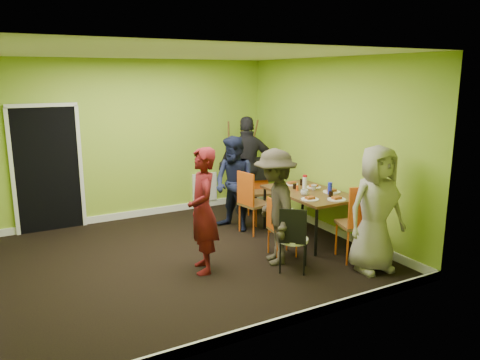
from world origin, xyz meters
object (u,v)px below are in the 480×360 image
at_px(chair_front_end, 359,219).
at_px(orange_bottle, 297,188).
at_px(chair_left_near, 278,224).
at_px(blue_bottle, 330,188).
at_px(thermos, 305,184).
at_px(chair_back_end, 258,175).
at_px(person_standing, 203,211).
at_px(person_left_near, 275,207).
at_px(chair_left_far, 251,199).
at_px(chair_bentwood, 293,236).
at_px(dining_table, 309,195).
at_px(easel, 241,164).
at_px(person_left_far, 235,184).
at_px(person_back_end, 248,166).
at_px(person_front_end, 376,209).

distance_m(chair_front_end, orange_bottle, 1.28).
xyz_separation_m(chair_left_near, blue_bottle, (1.03, 0.15, 0.37)).
bearing_deg(thermos, chair_back_end, 90.68).
height_order(chair_front_end, person_standing, person_standing).
distance_m(blue_bottle, person_left_near, 1.24).
bearing_deg(chair_front_end, chair_left_far, 128.56).
relative_size(chair_back_end, chair_bentwood, 1.22).
height_order(dining_table, blue_bottle, blue_bottle).
height_order(easel, person_left_far, easel).
bearing_deg(chair_bentwood, chair_left_far, 120.20).
relative_size(thermos, orange_bottle, 2.81).
distance_m(thermos, person_back_end, 1.55).
distance_m(chair_back_end, chair_front_end, 2.55).
distance_m(chair_front_end, person_front_end, 0.39).
bearing_deg(thermos, dining_table, -37.87).
distance_m(chair_bentwood, thermos, 1.44).
bearing_deg(chair_front_end, chair_back_end, 108.71).
height_order(thermos, person_front_end, person_front_end).
xyz_separation_m(chair_left_near, person_left_far, (0.02, 1.33, 0.31)).
relative_size(dining_table, person_standing, 0.91).
bearing_deg(chair_front_end, person_standing, 176.62).
distance_m(chair_left_far, blue_bottle, 1.28).
height_order(chair_front_end, orange_bottle, chair_front_end).
bearing_deg(thermos, chair_bentwood, -132.18).
bearing_deg(easel, dining_table, -89.48).
bearing_deg(person_back_end, orange_bottle, 116.61).
xyz_separation_m(chair_left_far, chair_left_near, (-0.17, -1.05, -0.10)).
distance_m(blue_bottle, person_front_end, 1.18).
xyz_separation_m(person_left_near, person_front_end, (1.00, -0.85, 0.05)).
distance_m(person_left_far, person_back_end, 0.94).
relative_size(chair_front_end, person_front_end, 0.65).
bearing_deg(person_left_near, person_standing, -83.51).
relative_size(dining_table, person_back_end, 0.83).
height_order(chair_front_end, blue_bottle, chair_front_end).
height_order(person_standing, person_left_far, person_standing).
xyz_separation_m(chair_back_end, person_standing, (-1.92, -1.80, 0.06)).
bearing_deg(orange_bottle, chair_front_end, -84.39).
relative_size(chair_front_end, person_standing, 0.66).
distance_m(dining_table, person_standing, 2.03).
bearing_deg(person_front_end, person_standing, 158.35).
distance_m(chair_front_end, thermos, 1.20).
bearing_deg(person_back_end, easel, -83.23).
xyz_separation_m(chair_bentwood, blue_bottle, (1.17, 0.70, 0.35)).
height_order(dining_table, person_back_end, person_back_end).
xyz_separation_m(chair_back_end, blue_bottle, (0.25, -1.70, 0.08)).
xyz_separation_m(dining_table, chair_bentwood, (-0.99, -0.98, -0.21)).
xyz_separation_m(thermos, blue_bottle, (0.24, -0.32, -0.02)).
bearing_deg(person_left_far, person_left_near, -30.59).
bearing_deg(chair_back_end, chair_bentwood, 83.11).
relative_size(chair_left_far, person_back_end, 0.57).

